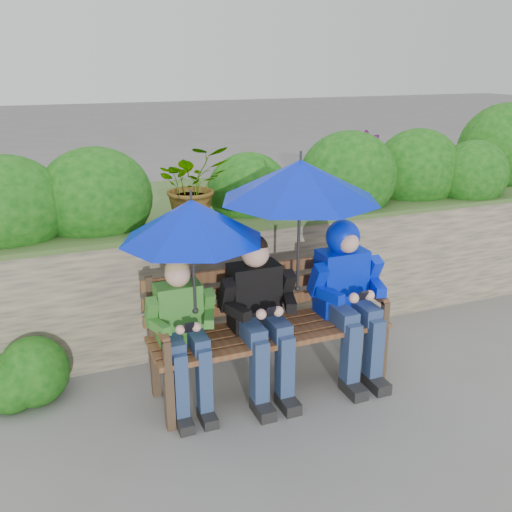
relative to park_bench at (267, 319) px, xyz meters
name	(u,v)px	position (x,y,z in m)	size (l,w,h in m)	color
ground	(261,378)	(-0.02, 0.07, -0.52)	(60.00, 60.00, 0.00)	#62625D
garden_backdrop	(209,238)	(0.09, 1.66, 0.13)	(8.04, 2.85, 1.90)	#5D574A
park_bench	(267,319)	(0.00, 0.00, 0.00)	(1.72, 0.50, 0.91)	#443323
boy_left	(183,327)	(-0.64, -0.07, 0.09)	(0.46, 0.53, 1.07)	#2C861D
boy_middle	(260,310)	(-0.09, -0.08, 0.13)	(0.53, 0.61, 1.16)	black
boy_right	(347,287)	(0.61, -0.07, 0.18)	(0.54, 0.66, 1.19)	#0514C1
umbrella_left	(192,220)	(-0.55, -0.07, 0.81)	(0.94, 0.94, 0.84)	#0019C8
umbrella_right	(300,180)	(0.23, -0.02, 1.00)	(1.12, 1.12, 1.01)	#0019C8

